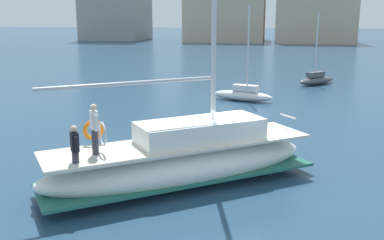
# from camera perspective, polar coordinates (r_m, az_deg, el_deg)

# --- Properties ---
(ground_plane) EXTENTS (400.00, 400.00, 0.00)m
(ground_plane) POSITION_cam_1_polar(r_m,az_deg,el_deg) (16.51, 4.62, -6.69)
(ground_plane) COLOR navy
(main_sailboat) EXTENTS (9.15, 7.63, 13.42)m
(main_sailboat) POSITION_cam_1_polar(r_m,az_deg,el_deg) (15.03, -1.13, -4.99)
(main_sailboat) COLOR white
(main_sailboat) RESTS_ON ground
(moored_sloop_near) EXTENTS (3.58, 3.67, 5.85)m
(moored_sloop_near) POSITION_cam_1_polar(r_m,az_deg,el_deg) (38.62, 15.73, 5.09)
(moored_sloop_near) COLOR #4C4C51
(moored_sloop_near) RESTS_ON ground
(moored_catamaran) EXTENTS (4.35, 2.19, 6.27)m
(moored_catamaran) POSITION_cam_1_polar(r_m,az_deg,el_deg) (30.23, 6.56, 3.38)
(moored_catamaran) COLOR white
(moored_catamaran) RESTS_ON ground
(waterfront_buildings) EXTENTS (84.34, 19.25, 22.36)m
(waterfront_buildings) POSITION_cam_1_polar(r_m,az_deg,el_deg) (103.24, 8.98, 14.89)
(waterfront_buildings) COLOR gray
(waterfront_buildings) RESTS_ON ground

